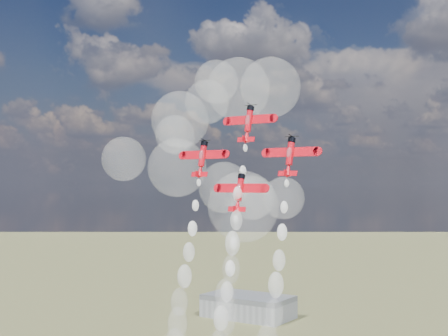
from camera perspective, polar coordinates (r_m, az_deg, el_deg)
hangar at (r=372.32m, az=2.23°, el=-12.52°), size 50.00×28.00×13.00m
plane_lead at (r=157.14m, az=2.26°, el=4.16°), size 13.73×5.17×9.64m
plane_left at (r=161.60m, az=-2.01°, el=0.94°), size 13.73×5.17×9.64m
plane_right at (r=148.51m, az=6.05°, el=1.16°), size 13.73×5.17×9.64m
plane_slot at (r=152.68m, az=1.43°, el=-2.16°), size 13.73×5.17×9.64m
smoke_trail_lead at (r=149.71m, az=0.38°, el=-10.49°), size 5.52×13.53×43.06m
smoke_trail_left at (r=157.24m, az=-4.15°, el=-13.16°), size 5.10×12.85×43.02m
smoke_trail_right at (r=143.32m, az=4.38°, el=-14.43°), size 5.66×12.82×43.02m
drifted_smoke_cloud at (r=194.54m, az=-0.58°, el=2.32°), size 66.03×34.65×56.18m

